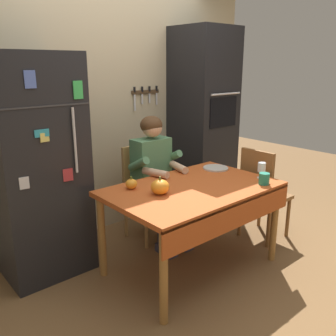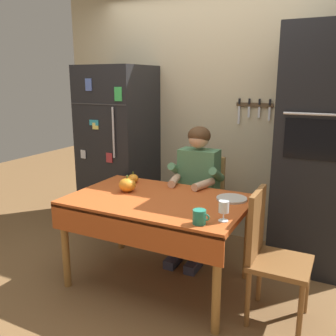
{
  "view_description": "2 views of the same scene",
  "coord_description": "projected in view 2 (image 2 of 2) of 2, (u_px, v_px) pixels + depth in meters",
  "views": [
    {
      "loc": [
        -1.99,
        -1.89,
        1.71
      ],
      "look_at": [
        -0.14,
        0.25,
        0.89
      ],
      "focal_mm": 38.78,
      "sensor_mm": 36.0,
      "label": 1
    },
    {
      "loc": [
        1.31,
        -2.33,
        1.66
      ],
      "look_at": [
        0.05,
        0.17,
        0.98
      ],
      "focal_mm": 39.07,
      "sensor_mm": 36.0,
      "label": 2
    }
  ],
  "objects": [
    {
      "name": "serving_tray",
      "position": [
        232.0,
        199.0,
        2.86
      ],
      "size": [
        0.24,
        0.24,
        0.02
      ],
      "primitive_type": "cylinder",
      "color": "#B7B2A8",
      "rests_on": "dining_table"
    },
    {
      "name": "seated_person",
      "position": [
        196.0,
        182.0,
        3.37
      ],
      "size": [
        0.47,
        0.55,
        1.25
      ],
      "color": "#38384C",
      "rests_on": "ground"
    },
    {
      "name": "wall_oven",
      "position": [
        314.0,
        152.0,
        3.15
      ],
      "size": [
        0.6,
        0.64,
        2.1
      ],
      "color": "black",
      "rests_on": "ground"
    },
    {
      "name": "refrigerator",
      "position": [
        119.0,
        150.0,
        4.03
      ],
      "size": [
        0.68,
        0.71,
        1.8
      ],
      "color": "black",
      "rests_on": "ground"
    },
    {
      "name": "ground_plane",
      "position": [
        153.0,
        287.0,
        2.99
      ],
      "size": [
        10.0,
        10.0,
        0.0
      ],
      "primitive_type": "plane",
      "color": "brown",
      "rests_on": "ground"
    },
    {
      "name": "pumpkin_medium",
      "position": [
        127.0,
        185.0,
        3.06
      ],
      "size": [
        0.14,
        0.14,
        0.14
      ],
      "color": "orange",
      "rests_on": "dining_table"
    },
    {
      "name": "chair_behind_person",
      "position": [
        203.0,
        199.0,
        3.59
      ],
      "size": [
        0.4,
        0.4,
        0.93
      ],
      "color": "tan",
      "rests_on": "ground"
    },
    {
      "name": "wine_glass",
      "position": [
        224.0,
        208.0,
        2.41
      ],
      "size": [
        0.07,
        0.07,
        0.14
      ],
      "color": "white",
      "rests_on": "dining_table"
    },
    {
      "name": "pumpkin_large",
      "position": [
        133.0,
        179.0,
        3.32
      ],
      "size": [
        0.09,
        0.09,
        0.1
      ],
      "color": "orange",
      "rests_on": "dining_table"
    },
    {
      "name": "back_wall_assembly",
      "position": [
        218.0,
        114.0,
        3.83
      ],
      "size": [
        3.7,
        0.13,
        2.6
      ],
      "color": "#BCAD89",
      "rests_on": "ground"
    },
    {
      "name": "coffee_mug",
      "position": [
        200.0,
        217.0,
        2.37
      ],
      "size": [
        0.12,
        0.09,
        0.1
      ],
      "color": "#237F66",
      "rests_on": "dining_table"
    },
    {
      "name": "chair_right_side",
      "position": [
        269.0,
        251.0,
        2.51
      ],
      "size": [
        0.4,
        0.4,
        0.93
      ],
      "color": "brown",
      "rests_on": "ground"
    },
    {
      "name": "dining_table",
      "position": [
        157.0,
        209.0,
        2.9
      ],
      "size": [
        1.4,
        0.9,
        0.74
      ],
      "color": "#9E6B33",
      "rests_on": "ground"
    }
  ]
}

